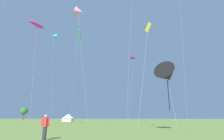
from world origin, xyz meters
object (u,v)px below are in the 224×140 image
(kite_pink_delta, at_px, (79,12))
(kite_yellow_diamond, at_px, (148,29))
(person_spectator, at_px, (45,128))
(kite_green_diamond, at_px, (80,35))
(tree_distant_right, at_px, (24,111))
(festival_tent_center, at_px, (68,117))
(kite_purple_delta, at_px, (134,58))
(kite_black_delta, at_px, (167,75))
(kite_cyan_delta, at_px, (54,36))
(kite_magenta_parafoil, at_px, (37,25))

(kite_pink_delta, bearing_deg, kite_yellow_diamond, -56.99)
(person_spectator, bearing_deg, kite_green_diamond, 100.32)
(kite_pink_delta, bearing_deg, kite_green_diamond, -71.35)
(person_spectator, distance_m, tree_distant_right, 87.63)
(kite_pink_delta, height_order, festival_tent_center, kite_pink_delta)
(kite_pink_delta, distance_m, kite_purple_delta, 24.90)
(kite_black_delta, bearing_deg, kite_cyan_delta, 140.91)
(kite_yellow_diamond, distance_m, person_spectator, 17.31)
(kite_purple_delta, xyz_separation_m, tree_distant_right, (-54.09, 39.41, -12.55))
(kite_magenta_parafoil, xyz_separation_m, person_spectator, (11.99, -17.45, -18.10))
(kite_magenta_parafoil, xyz_separation_m, kite_yellow_diamond, (20.35, -8.01, -6.25))
(kite_purple_delta, bearing_deg, person_spectator, -101.30)
(kite_green_diamond, bearing_deg, kite_yellow_diamond, -32.34)
(kite_yellow_diamond, distance_m, festival_tent_center, 52.85)
(kite_cyan_delta, bearing_deg, tree_distant_right, 126.97)
(kite_black_delta, bearing_deg, tree_distant_right, 132.03)
(kite_purple_delta, distance_m, festival_tent_center, 35.08)
(kite_cyan_delta, bearing_deg, kite_black_delta, -39.09)
(kite_black_delta, height_order, kite_purple_delta, kite_purple_delta)
(kite_yellow_diamond, relative_size, kite_purple_delta, 0.76)
(kite_pink_delta, relative_size, kite_cyan_delta, 1.58)
(kite_black_delta, distance_m, person_spectator, 15.38)
(kite_green_diamond, xyz_separation_m, festival_tent_center, (-14.48, 37.49, -14.28))
(kite_cyan_delta, relative_size, festival_tent_center, 5.46)
(kite_magenta_parafoil, xyz_separation_m, kite_cyan_delta, (-2.08, 12.20, 3.33))
(kite_black_delta, height_order, kite_pink_delta, kite_pink_delta)
(festival_tent_center, bearing_deg, kite_purple_delta, -39.17)
(kite_black_delta, relative_size, kite_cyan_delta, 0.36)
(kite_yellow_diamond, xyz_separation_m, kite_cyan_delta, (-22.43, 20.21, 9.58))
(tree_distant_right, bearing_deg, kite_purple_delta, -36.08)
(person_spectator, height_order, festival_tent_center, festival_tent_center)
(kite_yellow_diamond, height_order, festival_tent_center, kite_yellow_diamond)
(person_spectator, bearing_deg, kite_black_delta, 43.20)
(kite_magenta_parafoil, bearing_deg, person_spectator, -55.51)
(kite_cyan_delta, xyz_separation_m, kite_green_diamond, (11.03, -12.99, -6.47))
(kite_green_diamond, height_order, kite_purple_delta, kite_purple_delta)
(kite_yellow_diamond, distance_m, kite_purple_delta, 25.30)
(kite_pink_delta, height_order, kite_cyan_delta, kite_pink_delta)
(festival_tent_center, height_order, tree_distant_right, tree_distant_right)
(tree_distant_right, bearing_deg, kite_pink_delta, -43.90)
(kite_cyan_delta, distance_m, person_spectator, 39.19)
(kite_magenta_parafoil, height_order, kite_cyan_delta, kite_cyan_delta)
(kite_magenta_parafoil, distance_m, kite_green_diamond, 9.53)
(person_spectator, bearing_deg, kite_magenta_parafoil, 124.49)
(kite_black_delta, height_order, tree_distant_right, kite_black_delta)
(kite_green_diamond, bearing_deg, festival_tent_center, 111.11)
(kite_yellow_diamond, distance_m, kite_green_diamond, 13.84)
(person_spectator, bearing_deg, kite_cyan_delta, 115.38)
(kite_magenta_parafoil, relative_size, tree_distant_right, 3.03)
(tree_distant_right, bearing_deg, kite_green_diamond, -52.23)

